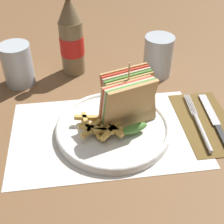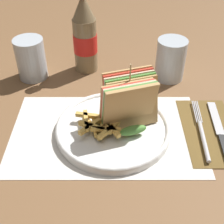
% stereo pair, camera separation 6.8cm
% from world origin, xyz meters
% --- Properties ---
extents(ground_plane, '(4.00, 4.00, 0.00)m').
position_xyz_m(ground_plane, '(0.00, 0.00, 0.00)').
color(ground_plane, brown).
extents(placemat, '(0.42, 0.26, 0.00)m').
position_xyz_m(placemat, '(-0.00, 0.02, 0.00)').
color(placemat, silver).
rests_on(placemat, ground_plane).
extents(plate_main, '(0.25, 0.25, 0.02)m').
position_xyz_m(plate_main, '(0.02, 0.02, 0.01)').
color(plate_main, white).
rests_on(plate_main, ground_plane).
extents(club_sandwich, '(0.13, 0.12, 0.15)m').
position_xyz_m(club_sandwich, '(0.05, 0.03, 0.07)').
color(club_sandwich, tan).
rests_on(club_sandwich, plate_main).
extents(fries_pile, '(0.10, 0.09, 0.02)m').
position_xyz_m(fries_pile, '(-0.02, 0.01, 0.03)').
color(fries_pile, gold).
rests_on(fries_pile, plate_main).
extents(napkin, '(0.12, 0.22, 0.00)m').
position_xyz_m(napkin, '(0.23, 0.02, 0.00)').
color(napkin, brown).
rests_on(napkin, ground_plane).
extents(fork, '(0.02, 0.20, 0.01)m').
position_xyz_m(fork, '(0.21, 0.00, 0.01)').
color(fork, silver).
rests_on(fork, napkin).
extents(knife, '(0.03, 0.19, 0.00)m').
position_xyz_m(knife, '(0.25, 0.02, 0.01)').
color(knife, black).
rests_on(knife, napkin).
extents(coke_bottle_near, '(0.06, 0.06, 0.24)m').
position_xyz_m(coke_bottle_near, '(-0.06, 0.28, 0.10)').
color(coke_bottle_near, '#7A6647').
rests_on(coke_bottle_near, ground_plane).
extents(glass_near, '(0.08, 0.08, 0.11)m').
position_xyz_m(glass_near, '(0.17, 0.24, 0.05)').
color(glass_near, silver).
rests_on(glass_near, ground_plane).
extents(glass_far, '(0.08, 0.08, 0.11)m').
position_xyz_m(glass_far, '(-0.20, 0.24, 0.06)').
color(glass_far, silver).
rests_on(glass_far, ground_plane).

